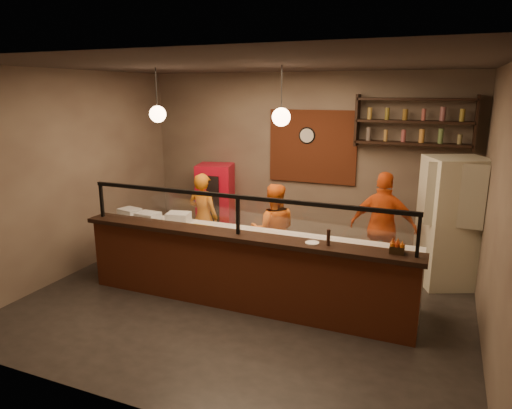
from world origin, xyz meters
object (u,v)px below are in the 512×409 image
at_px(red_cooler, 216,203).
at_px(pizza_dough, 262,235).
at_px(wall_clock, 307,135).
at_px(cook_mid, 273,231).
at_px(cook_right, 383,227).
at_px(condiment_caddy, 397,249).
at_px(pepper_mill, 328,238).
at_px(fridge, 452,222).
at_px(cook_left, 203,217).

relative_size(red_cooler, pizza_dough, 2.92).
relative_size(wall_clock, cook_mid, 0.20).
distance_m(wall_clock, cook_right, 2.23).
height_order(pizza_dough, condiment_caddy, condiment_caddy).
bearing_deg(pepper_mill, cook_mid, 133.24).
bearing_deg(pepper_mill, pizza_dough, 155.33).
bearing_deg(cook_mid, cook_right, 175.52).
bearing_deg(fridge, cook_right, 171.03).
bearing_deg(cook_left, pepper_mill, 155.54).
distance_m(wall_clock, pepper_mill, 3.11).
distance_m(cook_right, fridge, 1.00).
distance_m(cook_left, cook_mid, 1.40).
xyz_separation_m(red_cooler, pepper_mill, (2.81, -2.44, 0.40)).
bearing_deg(red_cooler, pizza_dough, -61.86).
relative_size(cook_left, cook_right, 0.89).
distance_m(cook_mid, pizza_dough, 0.78).
xyz_separation_m(red_cooler, condiment_caddy, (3.61, -2.40, 0.35)).
bearing_deg(fridge, red_cooler, 150.00).
xyz_separation_m(cook_right, red_cooler, (-3.25, 0.72, -0.10)).
xyz_separation_m(cook_mid, red_cooler, (-1.64, 1.20, 0.01)).
distance_m(cook_right, pepper_mill, 1.81).
bearing_deg(pizza_dough, cook_left, 146.32).
relative_size(condiment_caddy, pepper_mill, 0.82).
xyz_separation_m(condiment_caddy, pepper_mill, (-0.80, -0.04, 0.05)).
bearing_deg(wall_clock, cook_left, -138.70).
xyz_separation_m(cook_mid, pepper_mill, (1.17, -1.24, 0.41)).
bearing_deg(pepper_mill, cook_left, 149.89).
relative_size(cook_mid, condiment_caddy, 9.07).
bearing_deg(red_cooler, cook_right, -26.10).
bearing_deg(pizza_dough, red_cooler, 131.77).
bearing_deg(cook_right, wall_clock, -30.82).
distance_m(pizza_dough, pepper_mill, 1.20).
relative_size(pizza_dough, pepper_mill, 2.58).
bearing_deg(wall_clock, fridge, -17.25).
height_order(wall_clock, pepper_mill, wall_clock).
distance_m(wall_clock, cook_left, 2.35).
distance_m(cook_left, pizza_dough, 1.79).
bearing_deg(fridge, cook_mid, 172.25).
distance_m(pizza_dough, condiment_caddy, 1.93).
bearing_deg(fridge, wall_clock, 139.07).
distance_m(cook_right, condiment_caddy, 1.74).
distance_m(cook_mid, condiment_caddy, 2.33).
height_order(wall_clock, pizza_dough, wall_clock).
height_order(cook_left, condiment_caddy, cook_left).
relative_size(pizza_dough, condiment_caddy, 3.15).
xyz_separation_m(wall_clock, red_cooler, (-1.71, -0.31, -1.34)).
xyz_separation_m(cook_right, pizza_dough, (-1.50, -1.24, 0.05)).
xyz_separation_m(wall_clock, cook_right, (1.54, -1.03, -1.24)).
bearing_deg(cook_mid, condiment_caddy, 127.39).
xyz_separation_m(fridge, pepper_mill, (-1.40, -1.98, 0.19)).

